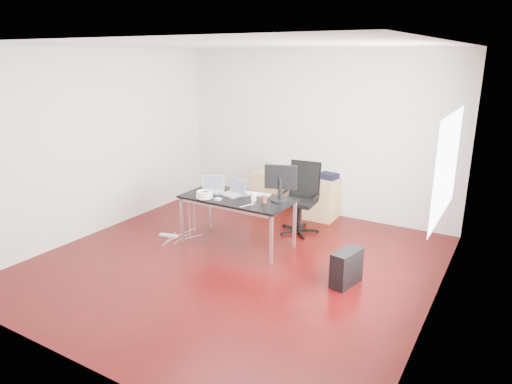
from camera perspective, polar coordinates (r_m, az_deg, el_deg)
The scene contains 18 objects.
room_shell at distance 5.77m, azimuth -2.47°, elevation 3.86°, with size 5.00×5.00×5.00m.
desk at distance 6.57m, azimuth -2.33°, elevation -1.10°, with size 1.60×0.80×0.73m.
office_chair at distance 7.16m, azimuth 5.68°, elevation -0.26°, with size 0.52×0.54×1.08m.
filing_cabinet_left at distance 8.25m, azimuth 1.78°, elevation 0.28°, with size 0.50×0.50×0.70m, color tan.
filing_cabinet_right at distance 7.84m, azimuth 8.24°, elevation -0.79°, with size 0.50×0.50×0.70m, color tan.
pc_tower at distance 5.70m, azimuth 11.25°, elevation -9.27°, with size 0.20×0.45×0.44m, color black.
wastebasket at distance 7.92m, azimuth 8.16°, elevation -2.19°, with size 0.24×0.24×0.28m, color black.
power_strip at distance 7.19m, azimuth -10.83°, elevation -5.36°, with size 0.30×0.06×0.04m, color white.
laptop_left at distance 6.82m, azimuth -5.46°, elevation 0.48°, with size 0.41×0.39×0.23m.
laptop_right at distance 6.66m, azimuth -2.79°, elevation 0.13°, with size 0.39×0.34×0.23m.
monitor at distance 6.33m, azimuth 3.10°, elevation 1.38°, with size 0.44×0.26×0.51m.
keyboard at distance 6.67m, azimuth -0.06°, elevation -0.24°, with size 0.44×0.14×0.02m, color white.
cup_white at distance 6.36m, azimuth -0.31°, elevation -0.63°, with size 0.08×0.08×0.12m, color white.
cup_brown at distance 6.29m, azimuth 0.99°, elevation -0.91°, with size 0.08×0.08×0.10m, color maroon.
cable_coil at distance 6.53m, azimuth -6.49°, elevation -0.33°, with size 0.24×0.24×0.11m.
power_adapter at distance 6.44m, azimuth -4.79°, elevation -0.89°, with size 0.07×0.07×0.03m, color white.
speaker at distance 8.16m, azimuth 1.50°, elevation 3.30°, with size 0.09×0.08×0.18m, color #9E9E9E.
navy_garment at distance 7.74m, azimuth 9.02°, elevation 2.00°, with size 0.30×0.24×0.09m, color black.
Camera 1 is at (3.12, -4.70, 2.69)m, focal length 32.00 mm.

